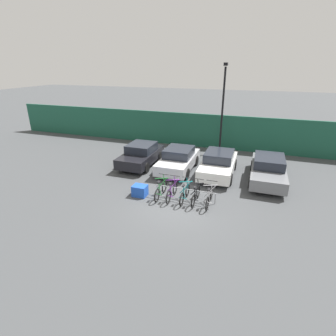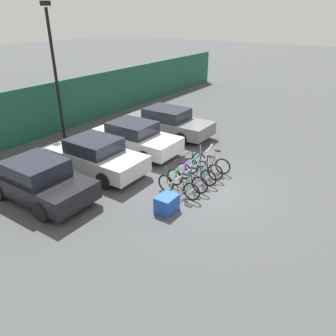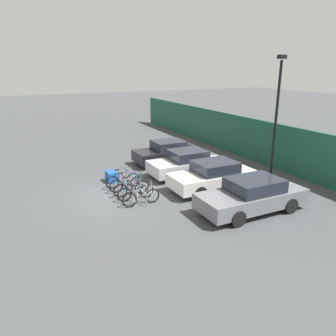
# 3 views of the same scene
# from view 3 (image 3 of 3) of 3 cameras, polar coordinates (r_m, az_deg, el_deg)

# --- Properties ---
(ground_plane) EXTENTS (120.00, 120.00, 0.00)m
(ground_plane) POSITION_cam_3_polar(r_m,az_deg,el_deg) (15.31, -8.56, -4.75)
(ground_plane) COLOR #424447
(hoarding_wall) EXTENTS (36.00, 0.16, 2.60)m
(hoarding_wall) POSITION_cam_3_polar(r_m,az_deg,el_deg) (19.78, 18.43, 3.58)
(hoarding_wall) COLOR #19513D
(hoarding_wall) RESTS_ON ground
(bike_rack) EXTENTS (2.96, 0.04, 0.57)m
(bike_rack) POSITION_cam_3_polar(r_m,az_deg,el_deg) (15.11, -5.90, -3.00)
(bike_rack) COLOR gray
(bike_rack) RESTS_ON ground
(bicycle_green) EXTENTS (0.68, 1.71, 1.05)m
(bicycle_green) POSITION_cam_3_polar(r_m,az_deg,el_deg) (16.18, -7.90, -2.06)
(bicycle_green) COLOR black
(bicycle_green) RESTS_ON ground
(bicycle_purple) EXTENTS (0.68, 1.71, 1.05)m
(bicycle_purple) POSITION_cam_3_polar(r_m,az_deg,el_deg) (15.66, -7.23, -2.69)
(bicycle_purple) COLOR black
(bicycle_purple) RESTS_ON ground
(bicycle_teal) EXTENTS (0.68, 1.71, 1.05)m
(bicycle_teal) POSITION_cam_3_polar(r_m,az_deg,el_deg) (15.09, -6.40, -3.45)
(bicycle_teal) COLOR black
(bicycle_teal) RESTS_ON ground
(bicycle_black) EXTENTS (0.68, 1.71, 1.05)m
(bicycle_black) POSITION_cam_3_polar(r_m,az_deg,el_deg) (14.61, -5.66, -4.14)
(bicycle_black) COLOR black
(bicycle_black) RESTS_ON ground
(bicycle_silver) EXTENTS (0.68, 1.71, 1.05)m
(bicycle_silver) POSITION_cam_3_polar(r_m,az_deg,el_deg) (14.05, -4.71, -5.01)
(bicycle_silver) COLOR black
(bicycle_silver) RESTS_ON ground
(car_black) EXTENTS (1.91, 3.97, 1.40)m
(car_black) POSITION_cam_3_polar(r_m,az_deg,el_deg) (19.93, -0.11, 2.77)
(car_black) COLOR black
(car_black) RESTS_ON ground
(car_silver) EXTENTS (1.91, 4.03, 1.40)m
(car_silver) POSITION_cam_3_polar(r_m,az_deg,el_deg) (17.70, 3.23, 0.85)
(car_silver) COLOR #B7B7BC
(car_silver) RESTS_ON ground
(car_white) EXTENTS (1.91, 4.18, 1.40)m
(car_white) POSITION_cam_3_polar(r_m,az_deg,el_deg) (15.77, 7.89, -1.37)
(car_white) COLOR silver
(car_white) RESTS_ON ground
(car_grey) EXTENTS (1.91, 4.55, 1.40)m
(car_grey) POSITION_cam_3_polar(r_m,az_deg,el_deg) (13.74, 14.43, -4.64)
(car_grey) COLOR slate
(car_grey) RESTS_ON ground
(lamp_post) EXTENTS (0.24, 0.44, 6.24)m
(lamp_post) POSITION_cam_3_polar(r_m,az_deg,el_deg) (18.19, 18.41, 9.44)
(lamp_post) COLOR black
(lamp_post) RESTS_ON ground
(cargo_crate) EXTENTS (0.70, 0.56, 0.55)m
(cargo_crate) POSITION_cam_3_polar(r_m,az_deg,el_deg) (17.09, -9.70, -1.45)
(cargo_crate) COLOR blue
(cargo_crate) RESTS_ON ground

